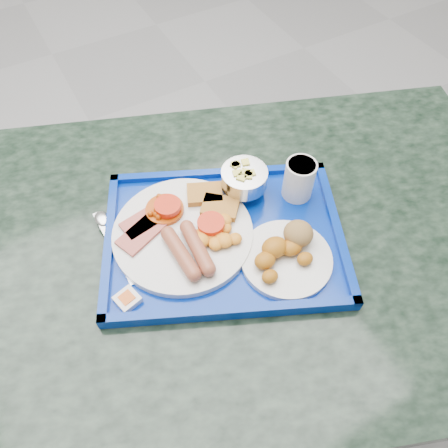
% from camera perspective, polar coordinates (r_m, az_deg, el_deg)
% --- Properties ---
extents(floor, '(6.00, 6.00, 0.00)m').
position_cam_1_polar(floor, '(1.92, -10.98, 1.61)').
color(floor, gray).
rests_on(floor, ground).
extents(table, '(1.43, 1.19, 0.76)m').
position_cam_1_polar(table, '(1.05, 2.15, -7.93)').
color(table, gray).
rests_on(table, floor).
extents(tray, '(0.57, 0.50, 0.03)m').
position_cam_1_polar(tray, '(0.87, -0.00, -1.78)').
color(tray, '#032693').
rests_on(tray, table).
extents(main_plate, '(0.28, 0.28, 0.04)m').
position_cam_1_polar(main_plate, '(0.86, -4.94, -0.86)').
color(main_plate, silver).
rests_on(main_plate, tray).
extents(bread_plate, '(0.17, 0.17, 0.06)m').
position_cam_1_polar(bread_plate, '(0.83, 8.19, -3.66)').
color(bread_plate, silver).
rests_on(bread_plate, tray).
extents(fruit_bowl, '(0.10, 0.10, 0.07)m').
position_cam_1_polar(fruit_bowl, '(0.90, 2.63, 5.96)').
color(fruit_bowl, '#BBBBBD').
rests_on(fruit_bowl, tray).
extents(juice_cup, '(0.06, 0.06, 0.09)m').
position_cam_1_polar(juice_cup, '(0.91, 9.79, 5.89)').
color(juice_cup, white).
rests_on(juice_cup, tray).
extents(spoon, '(0.04, 0.17, 0.01)m').
position_cam_1_polar(spoon, '(0.90, -15.05, -0.30)').
color(spoon, '#BBBBBD').
rests_on(spoon, tray).
extents(knife, '(0.02, 0.19, 0.00)m').
position_cam_1_polar(knife, '(0.87, -14.19, -2.91)').
color(knife, '#BBBBBD').
rests_on(knife, tray).
extents(jam_packet, '(0.05, 0.05, 0.02)m').
position_cam_1_polar(jam_packet, '(0.80, -12.51, -9.58)').
color(jam_packet, white).
rests_on(jam_packet, tray).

